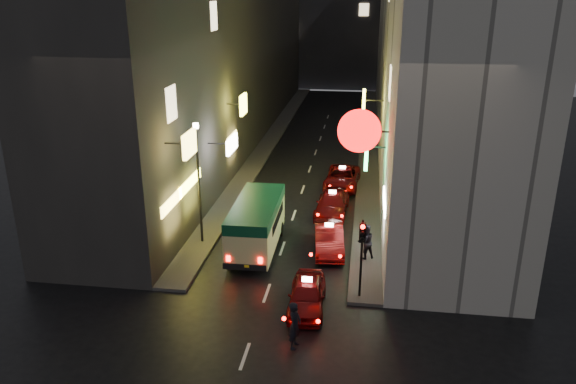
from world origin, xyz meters
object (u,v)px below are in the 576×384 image
at_px(traffic_light, 362,243).
at_px(lamp_post, 199,176).
at_px(pedestrian_crossing, 295,322).
at_px(minibus, 257,220).
at_px(taxi_near, 307,292).

relative_size(traffic_light, lamp_post, 0.56).
xyz_separation_m(traffic_light, lamp_post, (-8.20, 4.53, 1.04)).
relative_size(pedestrian_crossing, lamp_post, 0.34).
xyz_separation_m(minibus, pedestrian_crossing, (2.96, -7.89, -0.57)).
bearing_deg(pedestrian_crossing, traffic_light, -21.59).
distance_m(minibus, pedestrian_crossing, 8.44).
distance_m(minibus, taxi_near, 6.11).
relative_size(minibus, traffic_light, 1.71).
bearing_deg(traffic_light, taxi_near, -156.70).
height_order(pedestrian_crossing, lamp_post, lamp_post).
distance_m(taxi_near, lamp_post, 8.68).
distance_m(traffic_light, lamp_post, 9.42).
bearing_deg(lamp_post, traffic_light, -28.91).
height_order(pedestrian_crossing, traffic_light, traffic_light).
height_order(taxi_near, pedestrian_crossing, pedestrian_crossing).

